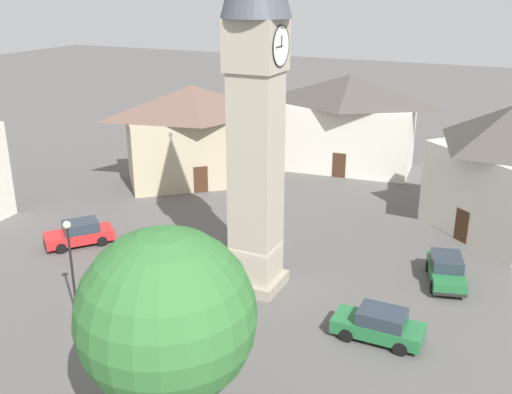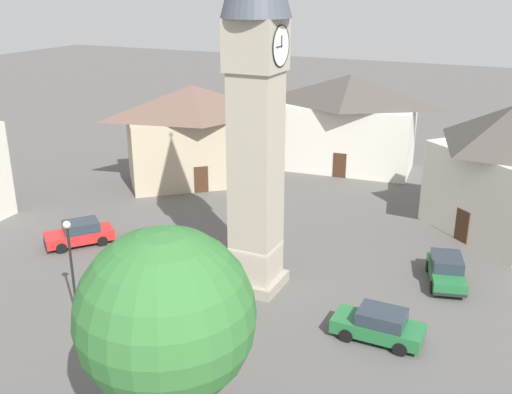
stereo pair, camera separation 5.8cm
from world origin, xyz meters
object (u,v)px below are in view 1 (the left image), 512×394
Objects in this scene: car_red_corner at (79,233)px; tree at (166,316)px; car_blue_kerb at (379,325)px; building_shop_left at (348,121)px; lamp_post at (70,256)px; clock_tower at (256,65)px; building_terrace_right at (193,134)px; car_silver_kerb at (446,270)px; pedestrian at (268,209)px; building_hall_far at (507,169)px.

tree is (12.02, 14.60, 4.49)m from car_red_corner.
car_blue_kerb is 0.35× the size of building_shop_left.
tree is at bearing 50.54° from car_red_corner.
tree is 10.19m from lamp_post.
clock_tower is 1.69× the size of building_terrace_right.
clock_tower is at bearing 5.05° from building_shop_left.
car_red_corner is 0.36× the size of building_shop_left.
pedestrian is at bearing -106.25° from car_silver_kerb.
lamp_post is at bearing -53.22° from car_silver_kerb.
car_silver_kerb is 19.58m from lamp_post.
car_red_corner is 0.52× the size of tree.
building_shop_left reaches higher than car_red_corner.
car_blue_kerb and car_red_corner have the same top height.
clock_tower is at bearing 89.21° from car_red_corner.
building_shop_left is 2.29× the size of lamp_post.
building_shop_left reaches higher than car_blue_kerb.
car_red_corner is at bearing -60.82° from building_hall_far.
lamp_post reaches higher than car_silver_kerb.
car_blue_kerb is at bearing 153.04° from tree.
clock_tower is 20.12m from building_terrace_right.
building_terrace_right reaches higher than lamp_post.
pedestrian is 15.72m from lamp_post.
car_blue_kerb is at bearing 108.75° from lamp_post.
pedestrian is at bearing -135.72° from car_blue_kerb.
building_hall_far is at bearing 53.95° from building_shop_left.
tree is (20.18, 5.41, 4.24)m from pedestrian.
car_red_corner is at bearing -0.21° from building_terrace_right.
building_terrace_right reaches higher than car_red_corner.
car_silver_kerb is 0.37× the size of building_shop_left.
building_hall_far is (-15.55, 4.04, 3.58)m from car_blue_kerb.
building_shop_left is at bearing 155.92° from car_red_corner.
building_hall_far reaches higher than car_red_corner.
clock_tower is at bearing 137.25° from lamp_post.
tree reaches higher than car_silver_kerb.
car_silver_kerb is at bearing 102.08° from car_red_corner.
pedestrian is at bearing -159.86° from clock_tower.
building_terrace_right is at bearing -139.00° from clock_tower.
tree is 0.75× the size of building_hall_far.
pedestrian is 15.06m from building_shop_left.
car_silver_kerb is 12.76m from pedestrian.
pedestrian is 15.55m from building_hall_far.
tree is at bearing 29.35° from building_terrace_right.
clock_tower is 12.49m from lamp_post.
building_terrace_right is (-14.02, -12.19, -7.73)m from clock_tower.
pedestrian is at bearing -3.98° from building_shop_left.
building_terrace_right reaches higher than car_blue_kerb.
lamp_post is (-5.00, -8.70, -1.78)m from tree.
lamp_post is at bearing -8.20° from building_shop_left.
car_red_corner is at bearing -77.92° from car_silver_kerb.
car_silver_kerb is 0.40× the size of building_hall_far.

